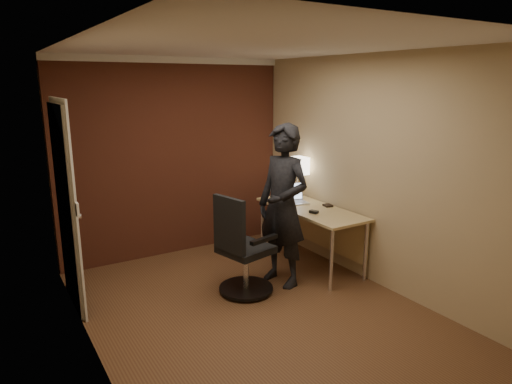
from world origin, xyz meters
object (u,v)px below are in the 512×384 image
at_px(laptop, 292,197).
at_px(office_chair, 241,252).
at_px(desk_lamp, 298,166).
at_px(mouse, 314,212).
at_px(wallet, 328,205).
at_px(person, 283,206).
at_px(desk, 315,217).

xyz_separation_m(laptop, office_chair, (-1.07, -0.58, -0.32)).
bearing_deg(desk_lamp, laptop, -142.02).
height_order(mouse, wallet, mouse).
distance_m(desk_lamp, person, 1.04).
relative_size(desk, laptop, 3.99).
relative_size(wallet, person, 0.06).
height_order(mouse, office_chair, office_chair).
relative_size(mouse, wallet, 0.91).
bearing_deg(person, mouse, 81.62).
height_order(desk, laptop, laptop).
distance_m(desk, desk_lamp, 0.73).
relative_size(desk_lamp, office_chair, 0.50).
bearing_deg(wallet, desk, 158.30).
height_order(desk_lamp, wallet, desk_lamp).
bearing_deg(office_chair, laptop, 28.44).
distance_m(mouse, wallet, 0.36).
bearing_deg(desk_lamp, office_chair, -150.03).
height_order(mouse, person, person).
height_order(desk, wallet, wallet).
relative_size(desk, person, 0.84).
bearing_deg(laptop, desk, -71.74).
bearing_deg(office_chair, mouse, 2.98).
xyz_separation_m(mouse, office_chair, (-1.00, -0.05, -0.28)).
xyz_separation_m(mouse, person, (-0.46, -0.04, 0.14)).
relative_size(desk, mouse, 15.00).
height_order(laptop, wallet, laptop).
relative_size(desk, wallet, 13.64).
bearing_deg(mouse, desk_lamp, 49.96).
bearing_deg(wallet, mouse, -156.58).
bearing_deg(desk_lamp, mouse, -111.24).
xyz_separation_m(desk, person, (-0.65, -0.24, 0.29)).
distance_m(desk, office_chair, 1.22).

